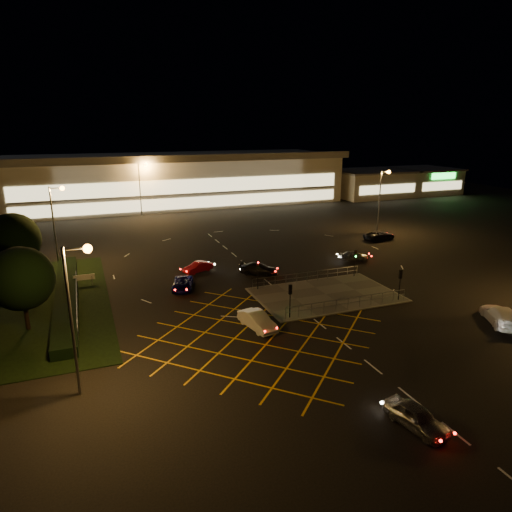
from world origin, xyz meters
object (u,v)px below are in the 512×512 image
object	(u,v)px
signal_nw	(258,269)
car_right_silver	(354,256)
car_approach_white	(501,315)
car_left_blue	(183,284)
signal_ne	(355,257)
car_circ_red	(198,267)
car_far_dkgrey	(259,269)
signal_se	(400,278)
car_queue_white	(257,320)
signal_sw	(290,294)
car_near_silver	(416,417)
car_east_grey	(379,235)

from	to	relation	value
signal_nw	car_right_silver	xyz separation A→B (m)	(15.76, 5.87, -1.75)
car_approach_white	car_left_blue	bearing A→B (deg)	-10.28
signal_ne	car_left_blue	xyz separation A→B (m)	(-19.41, 3.15, -1.75)
signal_ne	car_circ_red	size ratio (longest dim) A/B	0.85
signal_ne	car_circ_red	bearing A→B (deg)	153.13
car_circ_red	car_right_silver	bearing A→B (deg)	59.46
signal_nw	car_far_dkgrey	size ratio (longest dim) A/B	0.70
signal_se	signal_nw	xyz separation A→B (m)	(-12.00, 7.99, 0.00)
car_queue_white	car_right_silver	world-z (taller)	car_queue_white
signal_sw	signal_nw	bearing A→B (deg)	-90.00
car_near_silver	car_left_blue	distance (m)	28.88
car_near_silver	car_queue_white	xyz separation A→B (m)	(-3.72, 15.88, 0.03)
signal_sw	car_far_dkgrey	distance (m)	13.20
signal_ne	car_approach_white	xyz separation A→B (m)	(4.96, -15.76, -1.58)
signal_nw	car_left_blue	xyz separation A→B (m)	(-7.41, 3.15, -1.75)
car_far_dkgrey	car_east_grey	bearing A→B (deg)	-34.82
signal_sw	car_queue_white	bearing A→B (deg)	13.52
signal_se	car_queue_white	size ratio (longest dim) A/B	0.72
signal_sw	car_far_dkgrey	bearing A→B (deg)	-99.14
signal_nw	car_right_silver	bearing A→B (deg)	20.42
signal_ne	car_far_dkgrey	bearing A→B (deg)	153.55
car_approach_white	car_circ_red	bearing A→B (deg)	-20.85
signal_nw	car_east_grey	size ratio (longest dim) A/B	0.63
signal_ne	car_east_grey	size ratio (longest dim) A/B	0.63
signal_se	car_approach_white	world-z (taller)	signal_se
car_far_dkgrey	car_circ_red	world-z (taller)	car_far_dkgrey
signal_ne	car_east_grey	bearing A→B (deg)	45.94
car_far_dkgrey	car_right_silver	bearing A→B (deg)	-51.83
car_queue_white	signal_ne	bearing A→B (deg)	18.41
car_left_blue	signal_ne	bearing A→B (deg)	7.93
car_circ_red	car_approach_white	size ratio (longest dim) A/B	0.68
signal_ne	car_queue_white	world-z (taller)	signal_ne
signal_nw	car_far_dkgrey	xyz separation A→B (m)	(2.08, 4.94, -1.71)
car_circ_red	signal_sw	bearing A→B (deg)	-8.37
car_near_silver	car_far_dkgrey	distance (m)	29.70
car_circ_red	car_far_dkgrey	bearing A→B (deg)	38.90
signal_ne	car_right_silver	world-z (taller)	signal_ne
car_left_blue	car_far_dkgrey	xyz separation A→B (m)	(9.49, 1.78, 0.04)
car_queue_white	car_far_dkgrey	size ratio (longest dim) A/B	0.97
car_far_dkgrey	car_approach_white	bearing A→B (deg)	-110.00
car_approach_white	car_near_silver	bearing A→B (deg)	55.66
car_queue_white	car_far_dkgrey	xyz separation A→B (m)	(5.58, 13.76, -0.07)
car_circ_red	signal_se	bearing A→B (deg)	21.62
signal_nw	car_left_blue	world-z (taller)	signal_nw
car_near_silver	car_far_dkgrey	xyz separation A→B (m)	(1.85, 29.64, -0.03)
car_circ_red	car_east_grey	size ratio (longest dim) A/B	0.74
signal_sw	car_right_silver	distance (m)	21.06
car_far_dkgrey	signal_ne	bearing A→B (deg)	-82.17
signal_sw	car_near_silver	world-z (taller)	signal_sw
signal_se	car_near_silver	size ratio (longest dim) A/B	0.78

